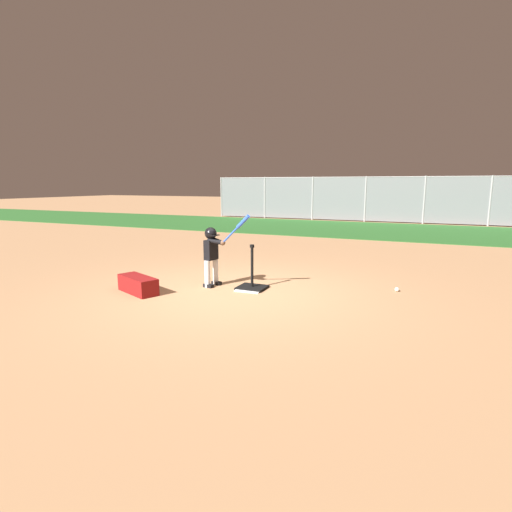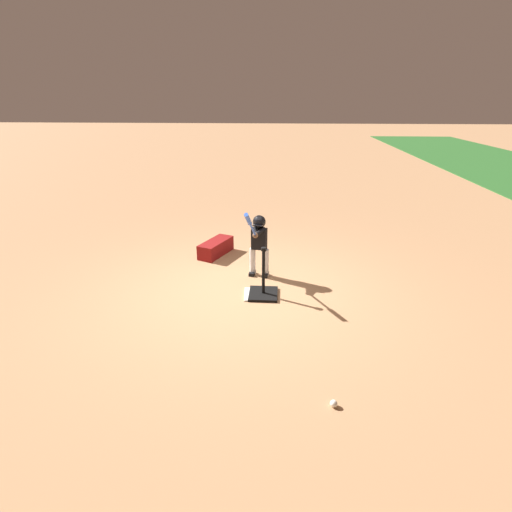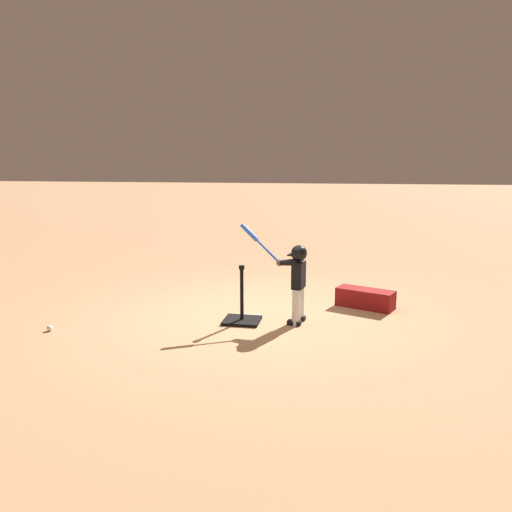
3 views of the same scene
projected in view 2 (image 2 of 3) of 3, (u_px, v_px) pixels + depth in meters
The scene contains 6 objects.
ground_plane at pixel (240, 290), 6.32m from camera, with size 90.00×90.00×0.00m, color #AD7F56.
home_plate at pixel (259, 294), 6.18m from camera, with size 0.44×0.44×0.02m, color white.
batting_tee at pixel (263, 289), 6.14m from camera, with size 0.49×0.44×0.78m.
batter_child at pixel (259, 238), 6.59m from camera, with size 0.94×0.35×1.32m.
baseball at pixel (334, 404), 3.93m from camera, with size 0.07×0.07×0.07m, color white.
equipment_bag at pixel (216, 248), 7.73m from camera, with size 0.84×0.32×0.28m, color maroon.
Camera 2 is at (5.64, 0.63, 2.84)m, focal length 28.00 mm.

